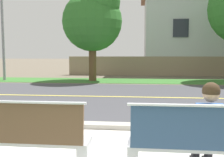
{
  "coord_description": "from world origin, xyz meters",
  "views": [
    {
      "loc": [
        0.4,
        -3.15,
        1.61
      ],
      "look_at": [
        -0.27,
        3.24,
        1.0
      ],
      "focal_mm": 42.07,
      "sensor_mm": 36.0,
      "label": 1
    }
  ],
  "objects_px": {
    "bench_left": "(14,138)",
    "seated_person_blue": "(208,125)",
    "bench_right": "(210,145)",
    "streetlamp": "(4,10)",
    "shade_tree_far_left": "(94,17)"
  },
  "relations": [
    {
      "from": "bench_left",
      "to": "seated_person_blue",
      "type": "height_order",
      "value": "seated_person_blue"
    },
    {
      "from": "bench_right",
      "to": "bench_left",
      "type": "bearing_deg",
      "value": 180.0
    },
    {
      "from": "bench_right",
      "to": "streetlamp",
      "type": "bearing_deg",
      "value": 127.15
    },
    {
      "from": "seated_person_blue",
      "to": "streetlamp",
      "type": "relative_size",
      "value": 0.17
    },
    {
      "from": "bench_left",
      "to": "seated_person_blue",
      "type": "bearing_deg",
      "value": 3.82
    },
    {
      "from": "seated_person_blue",
      "to": "streetlamp",
      "type": "xyz_separation_m",
      "value": [
        -9.0,
        11.69,
        3.55
      ]
    },
    {
      "from": "seated_person_blue",
      "to": "streetlamp",
      "type": "bearing_deg",
      "value": 127.6
    },
    {
      "from": "streetlamp",
      "to": "bench_left",
      "type": "bearing_deg",
      "value": -61.65
    },
    {
      "from": "seated_person_blue",
      "to": "bench_right",
      "type": "bearing_deg",
      "value": -94.46
    },
    {
      "from": "bench_left",
      "to": "shade_tree_far_left",
      "type": "bearing_deg",
      "value": 94.57
    },
    {
      "from": "bench_left",
      "to": "bench_right",
      "type": "distance_m",
      "value": 2.59
    },
    {
      "from": "seated_person_blue",
      "to": "shade_tree_far_left",
      "type": "xyz_separation_m",
      "value": [
        -3.55,
        11.73,
        3.05
      ]
    },
    {
      "from": "seated_person_blue",
      "to": "bench_left",
      "type": "bearing_deg",
      "value": -176.18
    },
    {
      "from": "shade_tree_far_left",
      "to": "streetlamp",
      "type": "bearing_deg",
      "value": -179.52
    },
    {
      "from": "shade_tree_far_left",
      "to": "seated_person_blue",
      "type": "bearing_deg",
      "value": -73.15
    }
  ]
}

